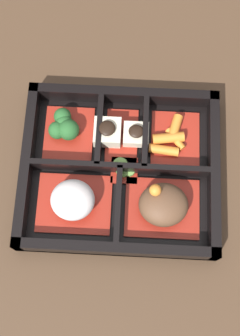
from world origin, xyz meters
name	(u,v)px	position (x,y,z in m)	size (l,w,h in m)	color
ground_plane	(120,173)	(0.00, 0.00, 0.00)	(3.00, 3.00, 0.00)	#4C3523
bento_base	(120,172)	(0.00, 0.00, 0.01)	(0.28, 0.25, 0.01)	black
bento_rim	(120,167)	(0.00, 0.00, 0.02)	(0.28, 0.25, 0.04)	black
bowl_stew	(163,205)	(-0.06, 0.05, 0.03)	(0.11, 0.09, 0.06)	maroon
bowl_rice	(73,201)	(0.06, 0.05, 0.03)	(0.11, 0.09, 0.05)	maroon
bowl_carrots	(173,139)	(-0.08, -0.05, 0.02)	(0.08, 0.09, 0.02)	maroon
bowl_tofu	(119,134)	(0.00, -0.05, 0.02)	(0.08, 0.09, 0.04)	maroon
bowl_greens	(65,128)	(0.08, -0.06, 0.02)	(0.07, 0.09, 0.04)	maroon
bowl_pickles	(124,169)	(-0.01, 0.00, 0.02)	(0.04, 0.04, 0.01)	maroon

